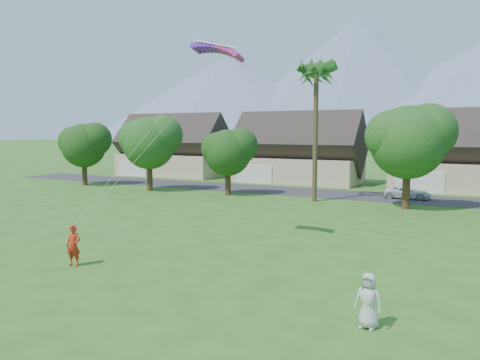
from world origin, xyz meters
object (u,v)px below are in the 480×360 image
Objects in this scene: kite_flyer at (74,246)px; parked_car at (408,193)px; parafoil_kite at (218,48)px; watcher at (368,301)px.

kite_flyer is 32.30m from parked_car.
watcher is at bearing -39.19° from parafoil_kite.
parafoil_kite is at bearing 43.76° from kite_flyer.
kite_flyer is 0.47× the size of parked_car.
parked_car is (10.92, 30.39, -0.40)m from kite_flyer.
kite_flyer is at bearing 159.89° from parked_car.
parked_car is (-3.08, 31.03, -0.33)m from watcher.
watcher is 15.77m from parafoil_kite.
watcher is at bearing -17.00° from kite_flyer.
kite_flyer is at bearing -124.49° from parafoil_kite.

